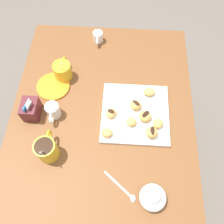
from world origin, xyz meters
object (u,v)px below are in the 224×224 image
Objects in this scene: beignet_3 at (131,122)px; dining_table at (103,126)px; ice_cream_bowl at (153,197)px; beignet_2 at (145,116)px; beignet_5 at (149,92)px; beignet_7 at (158,123)px; coffee_mug_mustard_right at (63,70)px; saucer_orange_left at (53,86)px; coffee_mug_mustard_left at (47,149)px; pastry_plate_square at (135,113)px; beignet_4 at (136,105)px; beignet_6 at (152,132)px; beignet_0 at (111,113)px; beignet_1 at (107,133)px; cream_pitcher_white at (53,110)px; sugar_caddy at (31,109)px; chocolate_sauce_pitcher at (98,36)px.

dining_table is at bearing 71.24° from beignet_3.
ice_cream_bowl is 0.33m from beignet_2.
beignet_5 is 0.16m from beignet_7.
saucer_orange_left is (-0.07, 0.04, -0.04)m from coffee_mug_mustard_right.
beignet_3 is (-0.24, -0.33, -0.01)m from coffee_mug_mustard_right.
coffee_mug_mustard_right reaches higher than beignet_3.
beignet_5 is at bearing 0.99° from ice_cream_bowl.
coffee_mug_mustard_right is 2.39× the size of beignet_5.
pastry_plate_square is at bearing -59.82° from coffee_mug_mustard_left.
beignet_4 is 0.15m from beignet_6.
beignet_1 is (-0.09, 0.01, -0.00)m from beignet_0.
coffee_mug_mustard_left is 0.25m from beignet_1.
cream_pitcher_white is at bearing 84.94° from beignet_3.
cream_pitcher_white is 1.89× the size of beignet_2.
beignet_0 is at bearing -116.24° from saucer_orange_left.
cream_pitcher_white is 0.44m from beignet_6.
cream_pitcher_white reaches higher than beignet_3.
cream_pitcher_white is 0.26m from beignet_1.
sugar_caddy is 0.63m from ice_cream_bowl.
beignet_0 is at bearing 99.23° from pastry_plate_square.
coffee_mug_mustard_left is 2.71× the size of beignet_5.
beignet_7 is at bearing -32.00° from beignet_6.
beignet_6 is (0.26, 0.00, 0.00)m from ice_cream_bowl.
cream_pitcher_white is 2.02× the size of beignet_4.
beignet_3 is 0.91× the size of beignet_7.
cream_pitcher_white is 1.14× the size of chocolate_sauce_pitcher.
chocolate_sauce_pitcher reaches higher than pastry_plate_square.
saucer_orange_left is at bearing 64.69° from beignet_3.
sugar_caddy reaches higher than beignet_0.
chocolate_sauce_pitcher is at bearing -31.37° from saucer_orange_left.
beignet_5 is (-0.02, -0.46, 0.03)m from saucer_orange_left.
coffee_mug_mustard_right is at bearing 53.81° from beignet_3.
beignet_4 is at bearing -103.74° from saucer_orange_left.
dining_table is at bearing -87.41° from sugar_caddy.
beignet_5 reaches higher than beignet_1.
beignet_2 reaches higher than beignet_1.
saucer_orange_left is 3.65× the size of beignet_3.
beignet_2 reaches higher than beignet_5.
dining_table is at bearing 104.15° from beignet_4.
beignet_1 is 0.18m from beignet_2.
coffee_mug_mustard_left is 2.70× the size of beignet_2.
beignet_0 is 1.19× the size of beignet_3.
beignet_6 is at bearing -100.08° from cream_pitcher_white.
beignet_3 reaches higher than beignet_7.
saucer_orange_left is 3.02× the size of beignet_6.
chocolate_sauce_pitcher is at bearing -18.90° from cream_pitcher_white.
beignet_5 is at bearing -54.41° from beignet_0.
dining_table is 0.25m from beignet_2.
sugar_caddy reaches higher than beignet_1.
saucer_orange_left is at bearing 69.97° from beignet_7.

